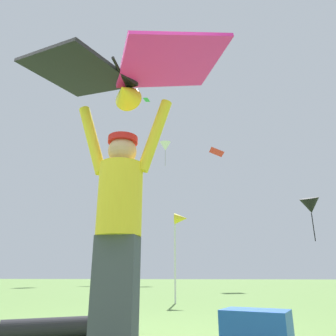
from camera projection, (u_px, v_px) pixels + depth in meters
name	position (u px, v px, depth m)	size (l,w,h in m)	color
kite_flyer_person	(119.00, 220.00, 2.40)	(0.81, 0.35, 1.92)	#424751
held_stunt_kite	(123.00, 74.00, 2.72)	(1.86, 0.99, 0.41)	black
distant_kite_black_far_center	(310.00, 206.00, 21.48)	(1.86, 1.95, 3.07)	black
distant_kite_teal_low_left	(130.00, 196.00, 33.74)	(1.07, 1.07, 0.27)	#19B2AD
distant_kite_green_high_left	(147.00, 100.00, 40.16)	(0.98, 0.99, 0.36)	green
distant_kite_white_high_right	(165.00, 146.00, 29.68)	(1.48, 1.58, 2.42)	white
distant_kite_yellow_mid_left	(124.00, 92.00, 37.24)	(0.94, 0.80, 1.14)	yellow
distant_kite_red_overhead_distant	(217.00, 152.00, 18.12)	(1.01, 1.07, 0.49)	red
cooler_box	(257.00, 332.00, 2.36)	(0.48, 0.32, 0.30)	#1E51B2
spare_kite_bag	(70.00, 327.00, 2.97)	(0.18, 0.18, 1.19)	black
marker_flag	(180.00, 224.00, 7.12)	(0.30, 0.24, 1.88)	silver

